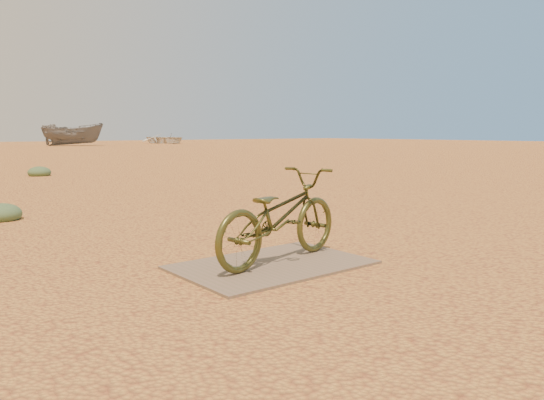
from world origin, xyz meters
TOP-DOWN VIEW (x-y plane):
  - ground at (0.00, 0.00)m, footprint 120.00×120.00m
  - plywood_board at (-0.09, -0.11)m, footprint 1.62×1.06m
  - bicycle at (0.01, -0.09)m, footprint 1.60×0.80m
  - boat_mid_right at (11.31, 39.48)m, footprint 4.99×3.17m
  - boat_far_right at (20.76, 41.85)m, footprint 4.09×5.15m
  - kale_a at (-1.36, 3.96)m, footprint 0.51×0.51m
  - kale_b at (1.00, 10.93)m, footprint 0.57×0.57m

SIDE VIEW (x-z plane):
  - ground at x=0.00m, z-range 0.00..0.00m
  - kale_a at x=-1.36m, z-range -0.14..0.14m
  - kale_b at x=1.00m, z-range -0.16..0.16m
  - plywood_board at x=-0.09m, z-range 0.00..0.02m
  - bicycle at x=0.01m, z-range 0.02..0.83m
  - boat_far_right at x=20.76m, z-range 0.00..0.96m
  - boat_mid_right at x=11.31m, z-range 0.00..1.81m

